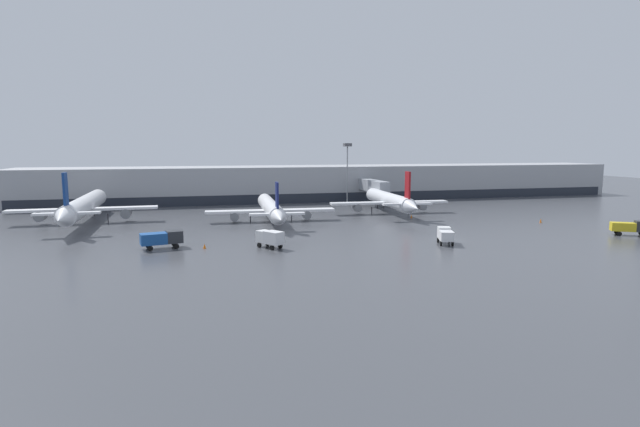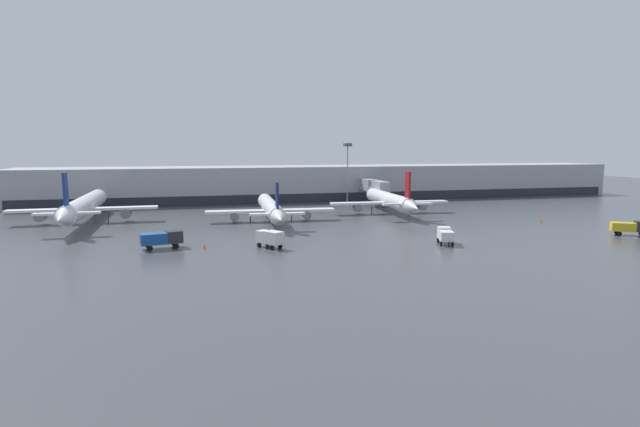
{
  "view_description": "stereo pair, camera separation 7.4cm",
  "coord_description": "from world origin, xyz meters",
  "px_view_note": "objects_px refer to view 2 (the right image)",
  "views": [
    {
      "loc": [
        -37.58,
        -68.18,
        14.04
      ],
      "look_at": [
        -17.2,
        11.89,
        3.0
      ],
      "focal_mm": 28.0,
      "sensor_mm": 36.0,
      "label": 1
    },
    {
      "loc": [
        -37.51,
        -68.2,
        14.04
      ],
      "look_at": [
        -17.2,
        11.89,
        3.0
      ],
      "focal_mm": 28.0,
      "sensor_mm": 36.0,
      "label": 2
    }
  ],
  "objects_px": {
    "parked_jet_2": "(271,208)",
    "traffic_cone_1": "(204,246)",
    "traffic_cone_2": "(541,221)",
    "parked_jet_0": "(390,200)",
    "service_truck_3": "(631,227)",
    "traffic_cone_0": "(275,239)",
    "parked_jet_1": "(84,206)",
    "traffic_cone_3": "(411,216)",
    "apron_light_mast_2": "(348,155)",
    "service_truck_0": "(270,237)",
    "service_truck_1": "(162,238)",
    "service_truck_2": "(445,235)"
  },
  "relations": [
    {
      "from": "parked_jet_2",
      "to": "traffic_cone_2",
      "type": "distance_m",
      "value": 50.75
    },
    {
      "from": "apron_light_mast_2",
      "to": "service_truck_3",
      "type": "bearing_deg",
      "value": -62.11
    },
    {
      "from": "traffic_cone_2",
      "to": "traffic_cone_3",
      "type": "relative_size",
      "value": 0.99
    },
    {
      "from": "parked_jet_0",
      "to": "service_truck_3",
      "type": "height_order",
      "value": "parked_jet_0"
    },
    {
      "from": "parked_jet_1",
      "to": "traffic_cone_2",
      "type": "bearing_deg",
      "value": -104.77
    },
    {
      "from": "parked_jet_1",
      "to": "service_truck_0",
      "type": "height_order",
      "value": "parked_jet_1"
    },
    {
      "from": "apron_light_mast_2",
      "to": "parked_jet_1",
      "type": "bearing_deg",
      "value": -160.15
    },
    {
      "from": "service_truck_3",
      "to": "traffic_cone_0",
      "type": "relative_size",
      "value": 8.35
    },
    {
      "from": "parked_jet_1",
      "to": "service_truck_0",
      "type": "xyz_separation_m",
      "value": [
        29.92,
        -31.23,
        -1.73
      ]
    },
    {
      "from": "service_truck_2",
      "to": "traffic_cone_2",
      "type": "bearing_deg",
      "value": -43.81
    },
    {
      "from": "traffic_cone_1",
      "to": "service_truck_1",
      "type": "bearing_deg",
      "value": 166.14
    },
    {
      "from": "parked_jet_0",
      "to": "traffic_cone_2",
      "type": "distance_m",
      "value": 29.53
    },
    {
      "from": "parked_jet_1",
      "to": "apron_light_mast_2",
      "type": "bearing_deg",
      "value": -71.26
    },
    {
      "from": "traffic_cone_1",
      "to": "service_truck_2",
      "type": "bearing_deg",
      "value": -9.09
    },
    {
      "from": "parked_jet_1",
      "to": "service_truck_1",
      "type": "bearing_deg",
      "value": -152.31
    },
    {
      "from": "service_truck_3",
      "to": "traffic_cone_1",
      "type": "relative_size",
      "value": 8.16
    },
    {
      "from": "service_truck_0",
      "to": "traffic_cone_1",
      "type": "relative_size",
      "value": 6.42
    },
    {
      "from": "parked_jet_2",
      "to": "service_truck_2",
      "type": "height_order",
      "value": "parked_jet_2"
    },
    {
      "from": "service_truck_1",
      "to": "traffic_cone_0",
      "type": "height_order",
      "value": "service_truck_1"
    },
    {
      "from": "parked_jet_1",
      "to": "traffic_cone_3",
      "type": "height_order",
      "value": "parked_jet_1"
    },
    {
      "from": "apron_light_mast_2",
      "to": "service_truck_1",
      "type": "bearing_deg",
      "value": -130.98
    },
    {
      "from": "service_truck_0",
      "to": "service_truck_1",
      "type": "bearing_deg",
      "value": 43.03
    },
    {
      "from": "service_truck_0",
      "to": "traffic_cone_0",
      "type": "bearing_deg",
      "value": -49.97
    },
    {
      "from": "traffic_cone_3",
      "to": "apron_light_mast_2",
      "type": "distance_m",
      "value": 31.85
    },
    {
      "from": "parked_jet_2",
      "to": "apron_light_mast_2",
      "type": "relative_size",
      "value": 2.24
    },
    {
      "from": "traffic_cone_2",
      "to": "apron_light_mast_2",
      "type": "distance_m",
      "value": 49.37
    },
    {
      "from": "traffic_cone_2",
      "to": "parked_jet_2",
      "type": "bearing_deg",
      "value": 164.11
    },
    {
      "from": "service_truck_3",
      "to": "traffic_cone_3",
      "type": "relative_size",
      "value": 7.45
    },
    {
      "from": "parked_jet_0",
      "to": "service_truck_1",
      "type": "relative_size",
      "value": 5.38
    },
    {
      "from": "service_truck_3",
      "to": "service_truck_2",
      "type": "bearing_deg",
      "value": -150.97
    },
    {
      "from": "parked_jet_2",
      "to": "apron_light_mast_2",
      "type": "distance_m",
      "value": 37.05
    },
    {
      "from": "service_truck_0",
      "to": "parked_jet_0",
      "type": "bearing_deg",
      "value": -78.82
    },
    {
      "from": "service_truck_0",
      "to": "traffic_cone_0",
      "type": "xyz_separation_m",
      "value": [
        1.56,
        5.34,
        -1.18
      ]
    },
    {
      "from": "traffic_cone_2",
      "to": "parked_jet_0",
      "type": "bearing_deg",
      "value": 140.25
    },
    {
      "from": "parked_jet_0",
      "to": "traffic_cone_3",
      "type": "bearing_deg",
      "value": -163.64
    },
    {
      "from": "service_truck_1",
      "to": "apron_light_mast_2",
      "type": "bearing_deg",
      "value": 36.92
    },
    {
      "from": "traffic_cone_2",
      "to": "traffic_cone_3",
      "type": "distance_m",
      "value": 23.9
    },
    {
      "from": "parked_jet_1",
      "to": "traffic_cone_0",
      "type": "bearing_deg",
      "value": -130.55
    },
    {
      "from": "service_truck_2",
      "to": "service_truck_3",
      "type": "distance_m",
      "value": 32.15
    },
    {
      "from": "traffic_cone_1",
      "to": "service_truck_0",
      "type": "bearing_deg",
      "value": -12.84
    },
    {
      "from": "parked_jet_2",
      "to": "service_truck_2",
      "type": "distance_m",
      "value": 35.5
    },
    {
      "from": "service_truck_0",
      "to": "service_truck_3",
      "type": "distance_m",
      "value": 57.44
    },
    {
      "from": "traffic_cone_1",
      "to": "apron_light_mast_2",
      "type": "height_order",
      "value": "apron_light_mast_2"
    },
    {
      "from": "parked_jet_2",
      "to": "service_truck_1",
      "type": "relative_size",
      "value": 5.67
    },
    {
      "from": "parked_jet_0",
      "to": "service_truck_3",
      "type": "bearing_deg",
      "value": -138.03
    },
    {
      "from": "parked_jet_0",
      "to": "apron_light_mast_2",
      "type": "bearing_deg",
      "value": 10.18
    },
    {
      "from": "parked_jet_1",
      "to": "traffic_cone_3",
      "type": "bearing_deg",
      "value": -99.04
    },
    {
      "from": "traffic_cone_3",
      "to": "traffic_cone_2",
      "type": "bearing_deg",
      "value": -28.75
    },
    {
      "from": "service_truck_2",
      "to": "traffic_cone_3",
      "type": "distance_m",
      "value": 26.9
    },
    {
      "from": "parked_jet_2",
      "to": "traffic_cone_1",
      "type": "distance_m",
      "value": 26.42
    }
  ]
}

